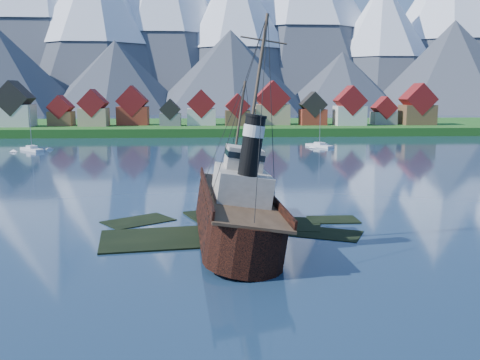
{
  "coord_description": "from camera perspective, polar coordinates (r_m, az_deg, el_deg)",
  "views": [
    {
      "loc": [
        -0.75,
        -58.41,
        15.55
      ],
      "look_at": [
        3.5,
        6.0,
        5.0
      ],
      "focal_mm": 40.0,
      "sensor_mm": 36.0,
      "label": 1
    }
  ],
  "objects": [
    {
      "name": "ground",
      "position": [
        60.44,
        -2.95,
        -5.64
      ],
      "size": [
        1400.0,
        1400.0,
        0.0
      ],
      "primitive_type": "plane",
      "color": "#1A3049",
      "rests_on": "ground"
    },
    {
      "name": "shore_bank",
      "position": [
        228.93,
        -3.59,
        5.37
      ],
      "size": [
        600.0,
        80.0,
        3.2
      ],
      "primitive_type": "cube",
      "color": "#194F16",
      "rests_on": "ground"
    },
    {
      "name": "mountains",
      "position": [
        544.69,
        -3.91,
        17.05
      ],
      "size": [
        965.0,
        340.0,
        205.0
      ],
      "color": "#2D333D",
      "rests_on": "ground"
    },
    {
      "name": "seawall",
      "position": [
        191.04,
        -3.54,
        4.59
      ],
      "size": [
        600.0,
        2.5,
        2.0
      ],
      "primitive_type": "cube",
      "color": "#3F3D38",
      "rests_on": "ground"
    },
    {
      "name": "shoal",
      "position": [
        62.66,
        -1.35,
        -5.42
      ],
      "size": [
        31.71,
        21.24,
        1.14
      ],
      "color": "black",
      "rests_on": "ground"
    },
    {
      "name": "sailboat_e",
      "position": [
        157.18,
        8.47,
        3.59
      ],
      "size": [
        6.93,
        9.74,
        11.37
      ],
      "rotation": [
        0.0,
        0.0,
        0.51
      ],
      "color": "silver",
      "rests_on": "ground"
    },
    {
      "name": "sailboat_c",
      "position": [
        155.45,
        -21.32,
        3.01
      ],
      "size": [
        8.13,
        8.59,
        12.2
      ],
      "rotation": [
        0.0,
        0.0,
        0.74
      ],
      "color": "silver",
      "rests_on": "ground"
    },
    {
      "name": "tugboat_wreck",
      "position": [
        59.02,
        -0.97,
        -2.89
      ],
      "size": [
        7.24,
        31.21,
        24.74
      ],
      "rotation": [
        0.0,
        0.14,
        0.04
      ],
      "color": "black",
      "rests_on": "ground"
    },
    {
      "name": "town",
      "position": [
        213.16,
        -12.61,
        7.29
      ],
      "size": [
        250.96,
        16.69,
        17.3
      ],
      "color": "maroon",
      "rests_on": "ground"
    }
  ]
}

